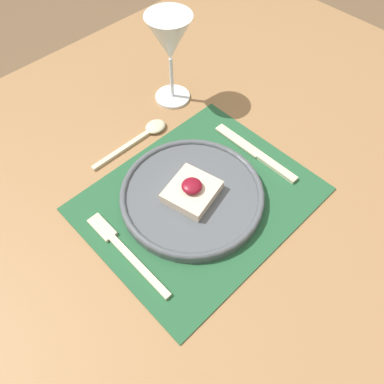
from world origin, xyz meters
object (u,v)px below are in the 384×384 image
at_px(fork, 122,248).
at_px(knife, 260,156).
at_px(spoon, 145,133).
at_px(wine_glass_near, 170,41).
at_px(dinner_plate, 192,194).

xyz_separation_m(fork, knife, (0.32, -0.03, 0.00)).
bearing_deg(spoon, wine_glass_near, 19.33).
xyz_separation_m(spoon, wine_glass_near, (0.12, 0.05, 0.14)).
bearing_deg(wine_glass_near, spoon, -158.40).
xyz_separation_m(knife, wine_glass_near, (-0.00, 0.25, 0.14)).
relative_size(dinner_plate, knife, 1.30).
bearing_deg(fork, knife, -5.35).
bearing_deg(wine_glass_near, dinner_plate, -125.19).
bearing_deg(fork, spoon, 41.52).
xyz_separation_m(dinner_plate, fork, (-0.16, 0.01, -0.01)).
relative_size(dinner_plate, fork, 1.30).
bearing_deg(knife, wine_glass_near, 92.64).
bearing_deg(dinner_plate, spoon, 76.74).
relative_size(knife, wine_glass_near, 1.03).
height_order(dinner_plate, knife, dinner_plate).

